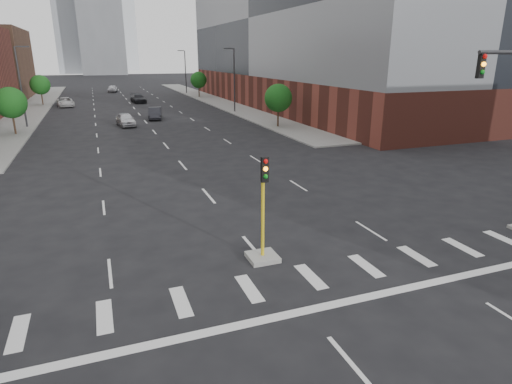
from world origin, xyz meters
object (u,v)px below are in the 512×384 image
car_distant (112,89)px  car_near_left (126,120)px  car_far_left (65,102)px  median_traffic_signal (263,238)px  car_mid_right (155,113)px  car_deep_right (138,98)px

car_distant → car_near_left: bearing=-82.9°
car_near_left → car_far_left: size_ratio=0.85×
median_traffic_signal → car_mid_right: 43.01m
median_traffic_signal → car_deep_right: bearing=88.7°
car_near_left → median_traffic_signal: bearing=-93.3°
car_mid_right → car_deep_right: 21.92m
median_traffic_signal → car_deep_right: 64.92m
car_near_left → car_distant: size_ratio=0.95×
car_mid_right → car_distant: car_distant is taller
car_near_left → car_deep_right: (4.11, 26.46, -0.02)m
car_mid_right → car_distant: bearing=103.1°
car_mid_right → car_far_left: (-11.81, 19.77, -0.03)m
car_far_left → car_near_left: bearing=-78.8°
car_near_left → car_distant: (0.94, 51.62, 0.04)m
median_traffic_signal → car_far_left: (-10.31, 62.75, -0.24)m
median_traffic_signal → car_distant: 90.07m
car_near_left → car_far_left: car_near_left is taller
car_near_left → car_mid_right: bearing=40.9°
car_mid_right → car_deep_right: car_mid_right is taller
median_traffic_signal → car_mid_right: size_ratio=0.95×
car_distant → car_mid_right: bearing=-78.0°
median_traffic_signal → car_mid_right: bearing=88.0°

